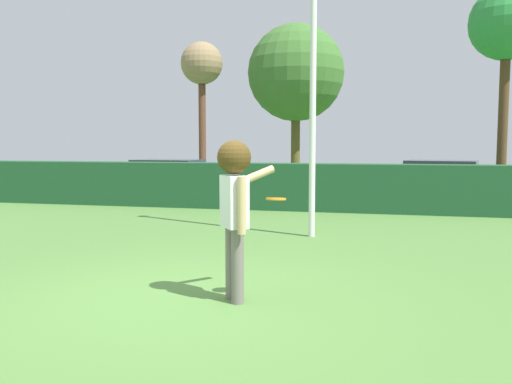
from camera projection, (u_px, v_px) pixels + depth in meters
ground_plane at (182, 300)px, 6.01m from camera, size 60.00×60.00×0.00m
person at (235, 196)px, 5.89m from camera, size 0.56×0.81×1.81m
frisbee at (276, 199)px, 5.87m from camera, size 0.22×0.23×0.04m
lamppost at (313, 30)px, 9.88m from camera, size 0.24×0.24×7.12m
hedge_row at (303, 187)px, 14.37m from camera, size 25.99×0.90×1.26m
parked_car_blue at (168, 176)px, 18.52m from camera, size 4.29×1.99×1.25m
parked_car_green at (441, 177)px, 17.52m from camera, size 4.46×2.51×1.25m
maple_tree at (507, 26)px, 17.50m from camera, size 2.44×2.44×7.00m
willow_tree at (202, 68)px, 21.24m from camera, size 1.69×1.69×5.86m
oak_tree at (296, 73)px, 21.75m from camera, size 3.95×3.95×6.68m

